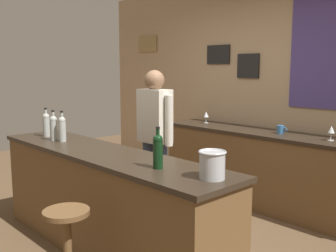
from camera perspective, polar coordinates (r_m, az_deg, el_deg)
The scene contains 14 objects.
ground_plane at distance 4.00m, azimuth -4.08°, elevation -15.83°, with size 10.00×10.00×0.00m, color brown.
back_wall at distance 5.17m, azimuth 13.69°, elevation 5.67°, with size 6.00×0.09×2.80m.
bar_counter at distance 3.61m, azimuth -9.17°, elevation -10.79°, with size 2.77×0.60×0.92m.
side_counter at distance 4.79m, azimuth 14.63°, elevation -6.26°, with size 2.95×0.56×0.90m.
bartender at distance 4.19m, azimuth -1.93°, elevation -1.30°, with size 0.52×0.21×1.62m.
bar_stool at distance 2.93m, azimuth -14.34°, elevation -15.72°, with size 0.32×0.32×0.68m.
wine_bottle_a at distance 4.36m, azimuth -17.19°, elevation 0.30°, with size 0.07×0.07×0.31m.
wine_bottle_b at distance 4.10m, azimuth -16.20°, elevation -0.14°, with size 0.07×0.07×0.31m.
wine_bottle_c at distance 4.01m, azimuth -15.04°, elevation -0.28°, with size 0.07×0.07×0.31m.
wine_bottle_d at distance 2.85m, azimuth -1.47°, elevation -3.49°, with size 0.07×0.07×0.31m.
ice_bucket at distance 2.61m, azimuth 6.41°, elevation -5.50°, with size 0.19×0.19×0.19m.
wine_glass_a at distance 5.36m, azimuth 5.53°, elevation 1.62°, with size 0.07×0.07×0.16m.
wine_glass_b at distance 4.37m, azimuth 22.53°, elevation -0.55°, with size 0.07×0.07×0.16m.
coffee_mug at distance 4.66m, azimuth 15.96°, elevation -0.49°, with size 0.13×0.08×0.09m.
Camera 1 is at (2.84, -2.29, 1.65)m, focal length 42.18 mm.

